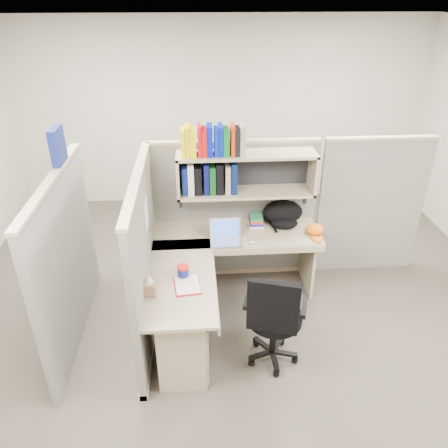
{
  "coord_description": "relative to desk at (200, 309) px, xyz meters",
  "views": [
    {
      "loc": [
        -0.41,
        -3.39,
        3.01
      ],
      "look_at": [
        -0.15,
        0.25,
        1.01
      ],
      "focal_mm": 35.0,
      "sensor_mm": 36.0,
      "label": 1
    }
  ],
  "objects": [
    {
      "name": "ground",
      "position": [
        0.41,
        0.29,
        -0.44
      ],
      "size": [
        6.0,
        6.0,
        0.0
      ],
      "primitive_type": "plane",
      "color": "#332E27",
      "rests_on": "ground"
    },
    {
      "name": "room_shell",
      "position": [
        0.41,
        0.29,
        1.18
      ],
      "size": [
        6.0,
        6.0,
        6.0
      ],
      "color": "beige",
      "rests_on": "ground"
    },
    {
      "name": "cubicle",
      "position": [
        0.04,
        0.74,
        0.47
      ],
      "size": [
        3.79,
        1.84,
        1.95
      ],
      "color": "#62625D",
      "rests_on": "ground"
    },
    {
      "name": "desk",
      "position": [
        0.0,
        0.0,
        0.0
      ],
      "size": [
        1.74,
        1.75,
        0.73
      ],
      "color": "gray",
      "rests_on": "ground"
    },
    {
      "name": "laptop",
      "position": [
        0.28,
        0.66,
        0.4
      ],
      "size": [
        0.31,
        0.31,
        0.22
      ],
      "primitive_type": null,
      "rotation": [
        0.0,
        0.0,
        -0.0
      ],
      "color": "silver",
      "rests_on": "desk"
    },
    {
      "name": "backpack",
      "position": [
        0.93,
        0.99,
        0.42
      ],
      "size": [
        0.46,
        0.37,
        0.25
      ],
      "primitive_type": null,
      "rotation": [
        0.0,
        0.0,
        -0.1
      ],
      "color": "black",
      "rests_on": "desk"
    },
    {
      "name": "orange_cap",
      "position": [
        1.22,
        0.78,
        0.34
      ],
      "size": [
        0.19,
        0.22,
        0.11
      ],
      "primitive_type": null,
      "rotation": [
        0.0,
        0.0,
        -0.01
      ],
      "color": "#D16212",
      "rests_on": "desk"
    },
    {
      "name": "snack_canister",
      "position": [
        -0.14,
        0.11,
        0.34
      ],
      "size": [
        0.11,
        0.11,
        0.1
      ],
      "color": "navy",
      "rests_on": "desk"
    },
    {
      "name": "tissue_box",
      "position": [
        -0.42,
        -0.13,
        0.38
      ],
      "size": [
        0.13,
        0.13,
        0.19
      ],
      "primitive_type": null,
      "rotation": [
        0.0,
        0.0,
        -0.11
      ],
      "color": "#A67A5E",
      "rests_on": "desk"
    },
    {
      "name": "mouse",
      "position": [
        0.54,
        0.62,
        0.31
      ],
      "size": [
        0.09,
        0.07,
        0.03
      ],
      "primitive_type": "ellipsoid",
      "rotation": [
        0.0,
        0.0,
        -0.2
      ],
      "color": "#94B4D2",
      "rests_on": "desk"
    },
    {
      "name": "paper_cup",
      "position": [
        0.4,
        0.99,
        0.34
      ],
      "size": [
        0.08,
        0.08,
        0.09
      ],
      "primitive_type": "cylinder",
      "rotation": [
        0.0,
        0.0,
        0.34
      ],
      "color": "silver",
      "rests_on": "desk"
    },
    {
      "name": "book_stack",
      "position": [
        0.64,
        1.02,
        0.34
      ],
      "size": [
        0.16,
        0.22,
        0.1
      ],
      "primitive_type": null,
      "rotation": [
        0.0,
        0.0,
        -0.03
      ],
      "color": "gray",
      "rests_on": "desk"
    },
    {
      "name": "loose_paper",
      "position": [
        -0.11,
        -0.02,
        0.29
      ],
      "size": [
        0.23,
        0.29,
        0.0
      ],
      "primitive_type": null,
      "rotation": [
        0.0,
        0.0,
        0.12
      ],
      "color": "white",
      "rests_on": "desk"
    },
    {
      "name": "task_chair",
      "position": [
        0.63,
        -0.26,
        -0.08
      ],
      "size": [
        0.58,
        0.54,
        1.01
      ],
      "color": "black",
      "rests_on": "ground"
    }
  ]
}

